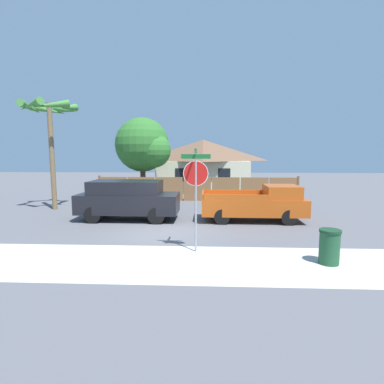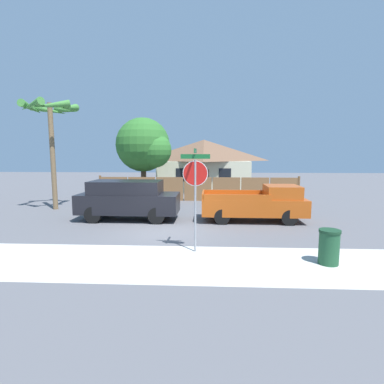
{
  "view_description": "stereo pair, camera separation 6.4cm",
  "coord_description": "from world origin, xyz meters",
  "px_view_note": "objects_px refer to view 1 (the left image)",
  "views": [
    {
      "loc": [
        1.77,
        -12.3,
        3.28
      ],
      "look_at": [
        1.17,
        0.8,
        1.6
      ],
      "focal_mm": 28.0,
      "sensor_mm": 36.0,
      "label": 1
    },
    {
      "loc": [
        1.84,
        -12.3,
        3.28
      ],
      "look_at": [
        1.17,
        0.8,
        1.6
      ],
      "focal_mm": 28.0,
      "sensor_mm": 36.0,
      "label": 2
    }
  ],
  "objects_px": {
    "palm_tree": "(50,117)",
    "orange_pickup": "(257,204)",
    "house": "(203,164)",
    "stop_sign": "(196,182)",
    "red_suv": "(128,199)",
    "oak_tree": "(145,146)",
    "trash_bin": "(329,247)"
  },
  "relations": [
    {
      "from": "house",
      "to": "red_suv",
      "type": "height_order",
      "value": "house"
    },
    {
      "from": "oak_tree",
      "to": "orange_pickup",
      "type": "height_order",
      "value": "oak_tree"
    },
    {
      "from": "stop_sign",
      "to": "house",
      "type": "bearing_deg",
      "value": 92.12
    },
    {
      "from": "house",
      "to": "stop_sign",
      "type": "relative_size",
      "value": 2.47
    },
    {
      "from": "house",
      "to": "red_suv",
      "type": "relative_size",
      "value": 1.72
    },
    {
      "from": "orange_pickup",
      "to": "stop_sign",
      "type": "distance_m",
      "value": 5.74
    },
    {
      "from": "red_suv",
      "to": "trash_bin",
      "type": "relative_size",
      "value": 4.71
    },
    {
      "from": "oak_tree",
      "to": "trash_bin",
      "type": "distance_m",
      "value": 16.1
    },
    {
      "from": "oak_tree",
      "to": "trash_bin",
      "type": "bearing_deg",
      "value": -58.45
    },
    {
      "from": "house",
      "to": "palm_tree",
      "type": "relative_size",
      "value": 1.36
    },
    {
      "from": "house",
      "to": "trash_bin",
      "type": "relative_size",
      "value": 8.11
    },
    {
      "from": "palm_tree",
      "to": "trash_bin",
      "type": "xyz_separation_m",
      "value": [
        12.64,
        -8.3,
        -4.85
      ]
    },
    {
      "from": "oak_tree",
      "to": "red_suv",
      "type": "xyz_separation_m",
      "value": [
        0.7,
        -7.72,
        -2.78
      ]
    },
    {
      "from": "house",
      "to": "palm_tree",
      "type": "xyz_separation_m",
      "value": [
        -8.69,
        -10.82,
        3.02
      ]
    },
    {
      "from": "palm_tree",
      "to": "trash_bin",
      "type": "bearing_deg",
      "value": -33.28
    },
    {
      "from": "palm_tree",
      "to": "oak_tree",
      "type": "bearing_deg",
      "value": 49.36
    },
    {
      "from": "house",
      "to": "stop_sign",
      "type": "distance_m",
      "value": 18.17
    },
    {
      "from": "orange_pickup",
      "to": "trash_bin",
      "type": "xyz_separation_m",
      "value": [
        1.17,
        -5.7,
        -0.33
      ]
    },
    {
      "from": "house",
      "to": "palm_tree",
      "type": "bearing_deg",
      "value": -128.75
    },
    {
      "from": "red_suv",
      "to": "trash_bin",
      "type": "height_order",
      "value": "red_suv"
    },
    {
      "from": "house",
      "to": "oak_tree",
      "type": "height_order",
      "value": "oak_tree"
    },
    {
      "from": "oak_tree",
      "to": "stop_sign",
      "type": "relative_size",
      "value": 1.72
    },
    {
      "from": "palm_tree",
      "to": "orange_pickup",
      "type": "relative_size",
      "value": 1.25
    },
    {
      "from": "palm_tree",
      "to": "stop_sign",
      "type": "relative_size",
      "value": 1.81
    },
    {
      "from": "palm_tree",
      "to": "red_suv",
      "type": "xyz_separation_m",
      "value": [
        5.1,
        -2.59,
        -4.32
      ]
    },
    {
      "from": "red_suv",
      "to": "orange_pickup",
      "type": "bearing_deg",
      "value": 0.65
    },
    {
      "from": "oak_tree",
      "to": "trash_bin",
      "type": "relative_size",
      "value": 5.66
    },
    {
      "from": "stop_sign",
      "to": "trash_bin",
      "type": "bearing_deg",
      "value": -11.04
    },
    {
      "from": "oak_tree",
      "to": "red_suv",
      "type": "height_order",
      "value": "oak_tree"
    },
    {
      "from": "red_suv",
      "to": "oak_tree",
      "type": "bearing_deg",
      "value": 95.83
    },
    {
      "from": "red_suv",
      "to": "house",
      "type": "bearing_deg",
      "value": 75.69
    },
    {
      "from": "palm_tree",
      "to": "red_suv",
      "type": "height_order",
      "value": "palm_tree"
    }
  ]
}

